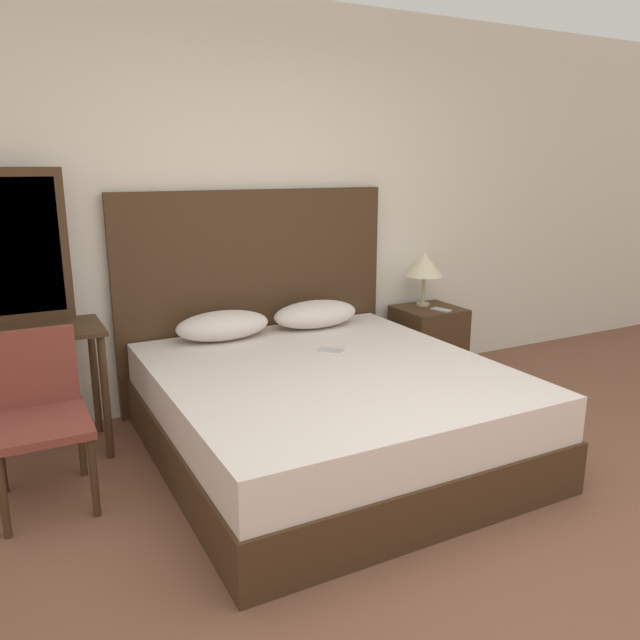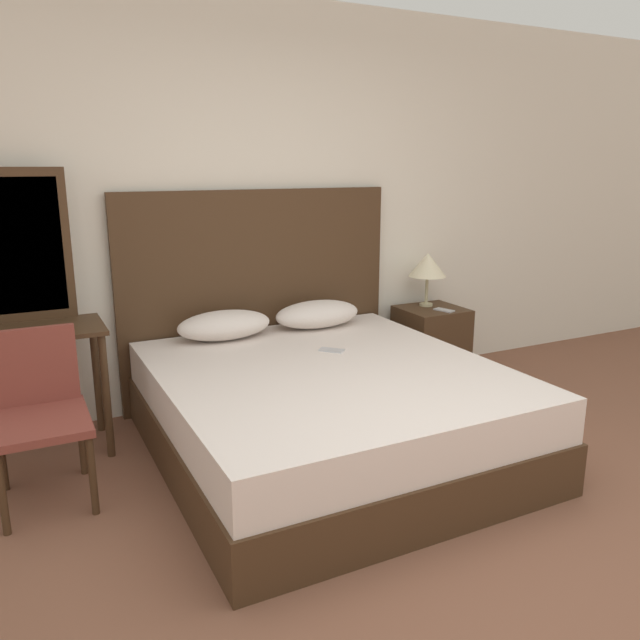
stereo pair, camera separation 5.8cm
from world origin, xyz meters
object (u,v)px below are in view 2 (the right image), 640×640
bed (328,411)px  vanity_desk (26,355)px  phone_on_nightstand (444,310)px  chair (38,406)px  phone_on_bed (332,350)px  table_lamp (428,265)px  nightstand (431,343)px

bed → vanity_desk: bearing=154.6°
phone_on_nightstand → chair: (-2.83, -0.46, -0.09)m
vanity_desk → phone_on_bed: bearing=-15.2°
phone_on_nightstand → vanity_desk: 2.86m
phone_on_bed → table_lamp: bearing=28.3°
phone_on_bed → nightstand: 1.29m
chair → nightstand: bearing=11.4°
phone_on_bed → vanity_desk: (-1.68, 0.46, 0.08)m
phone_on_bed → chair: chair is taller
table_lamp → chair: size_ratio=0.49×
phone_on_bed → chair: (-1.65, -0.03, -0.05)m
phone_on_bed → vanity_desk: size_ratio=0.19×
bed → table_lamp: (1.32, 0.89, 0.62)m
phone_on_nightstand → bed: bearing=-152.9°
bed → vanity_desk: 1.71m
bed → table_lamp: bearing=33.9°
table_lamp → chair: 2.92m
bed → nightstand: 1.54m
nightstand → vanity_desk: size_ratio=0.67×
chair → table_lamp: bearing=13.1°
nightstand → chair: (-2.81, -0.57, 0.20)m
table_lamp → phone_on_nightstand: (0.02, -0.20, -0.31)m
table_lamp → chair: (-2.81, -0.66, -0.40)m
phone_on_nightstand → vanity_desk: vanity_desk is taller
phone_on_nightstand → chair: chair is taller
nightstand → vanity_desk: bearing=-178.4°
nightstand → phone_on_nightstand: bearing=-76.2°
chair → bed: bearing=-8.8°
nightstand → chair: chair is taller
bed → nightstand: nightstand is taller
chair → phone_on_nightstand: bearing=9.1°
table_lamp → phone_on_nightstand: size_ratio=2.52×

